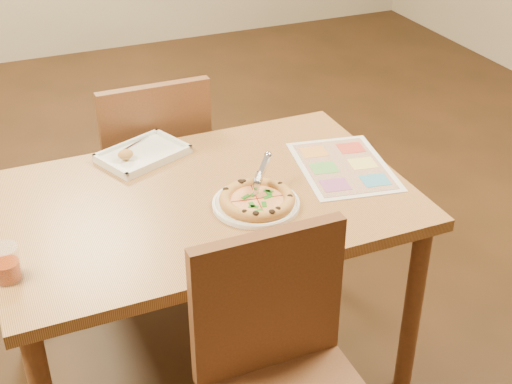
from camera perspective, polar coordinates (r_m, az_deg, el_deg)
name	(u,v)px	position (r m, az deg, el deg)	size (l,w,h in m)	color
dining_table	(203,219)	(2.29, -4.25, -2.17)	(1.30, 0.85, 0.72)	#A77243
chair_near	(282,358)	(1.90, 2.05, -13.11)	(0.42, 0.42, 0.47)	brown
chair_far	(153,157)	(2.83, -8.26, 2.83)	(0.42, 0.42, 0.47)	brown
plate	(256,204)	(2.19, 0.00, -0.96)	(0.27, 0.27, 0.01)	white
pizza	(257,200)	(2.17, 0.09, -0.63)	(0.23, 0.23, 0.04)	gold
pizza_cutter	(261,173)	(2.20, 0.41, 1.49)	(0.11, 0.12, 0.09)	silver
appetizer_tray	(142,155)	(2.49, -9.14, 2.94)	(0.34, 0.29, 0.05)	white
glass_tumbler	(6,265)	(1.98, -19.38, -5.56)	(0.08, 0.08, 0.10)	#91300B
menu	(343,166)	(2.43, 7.01, 2.07)	(0.29, 0.41, 0.01)	silver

